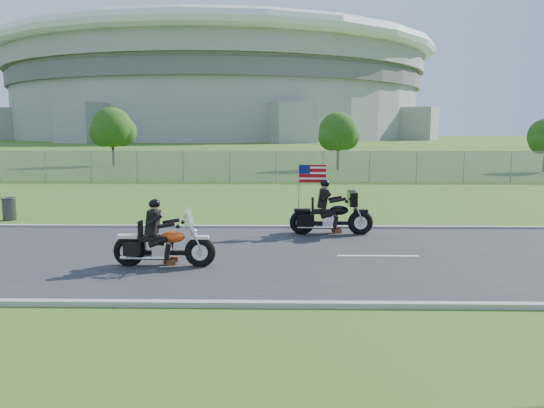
{
  "coord_description": "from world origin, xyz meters",
  "views": [
    {
      "loc": [
        1.4,
        -14.02,
        3.49
      ],
      "look_at": [
        1.13,
        0.0,
        1.45
      ],
      "focal_mm": 35.0,
      "sensor_mm": 36.0,
      "label": 1
    }
  ],
  "objects": [
    {
      "name": "tree_fence_mid",
      "position": [
        -13.95,
        34.04,
        3.3
      ],
      "size": [
        3.96,
        3.69,
        5.3
      ],
      "color": "#382316",
      "rests_on": "ground"
    },
    {
      "name": "fence",
      "position": [
        -5.0,
        20.0,
        1.0
      ],
      "size": [
        60.0,
        0.03,
        2.0
      ],
      "primitive_type": "cube",
      "color": "gray",
      "rests_on": "ground"
    },
    {
      "name": "motorcycle_lead",
      "position": [
        -1.59,
        -1.12,
        0.55
      ],
      "size": [
        2.59,
        0.63,
        1.75
      ],
      "rotation": [
        0.0,
        0.0,
        -0.02
      ],
      "color": "black",
      "rests_on": "ground"
    },
    {
      "name": "trash_can",
      "position": [
        -8.94,
        5.57,
        0.42
      ],
      "size": [
        0.58,
        0.58,
        0.84
      ],
      "primitive_type": "cylinder",
      "rotation": [
        0.0,
        0.0,
        -0.21
      ],
      "color": "#3B3B40",
      "rests_on": "ground"
    },
    {
      "name": "stadium",
      "position": [
        -20.0,
        170.0,
        15.58
      ],
      "size": [
        140.4,
        140.4,
        29.2
      ],
      "color": "#A3A099",
      "rests_on": "ground"
    },
    {
      "name": "curb_north",
      "position": [
        0.0,
        4.05,
        0.05
      ],
      "size": [
        120.0,
        0.18,
        0.12
      ],
      "primitive_type": "cube",
      "color": "#9E9B93",
      "rests_on": "ground"
    },
    {
      "name": "road",
      "position": [
        0.0,
        0.0,
        0.02
      ],
      "size": [
        120.0,
        8.0,
        0.04
      ],
      "primitive_type": "cube",
      "color": "#28282B",
      "rests_on": "ground"
    },
    {
      "name": "tree_fence_near",
      "position": [
        6.04,
        30.04,
        2.97
      ],
      "size": [
        3.52,
        3.28,
        4.75
      ],
      "color": "#382316",
      "rests_on": "ground"
    },
    {
      "name": "motorcycle_follow",
      "position": [
        2.99,
        2.99,
        0.62
      ],
      "size": [
        2.72,
        0.89,
        2.27
      ],
      "rotation": [
        0.0,
        0.0,
        -0.01
      ],
      "color": "black",
      "rests_on": "ground"
    },
    {
      "name": "ground",
      "position": [
        0.0,
        0.0,
        0.0
      ],
      "size": [
        420.0,
        420.0,
        0.0
      ],
      "primitive_type": "plane",
      "color": "#275119",
      "rests_on": "ground"
    },
    {
      "name": "curb_south",
      "position": [
        0.0,
        -4.05,
        0.05
      ],
      "size": [
        120.0,
        0.18,
        0.12
      ],
      "primitive_type": "cube",
      "color": "#9E9B93",
      "rests_on": "ground"
    }
  ]
}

